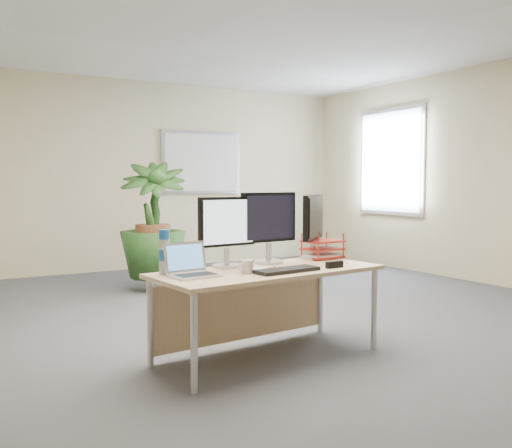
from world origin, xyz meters
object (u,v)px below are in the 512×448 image
floor_plant (153,226)px  monitor_right (269,223)px  monitor_left (227,227)px  laptop (191,267)px  desk (261,286)px

floor_plant → monitor_right: (-0.02, -2.57, 0.19)m
monitor_left → laptop: size_ratio=1.56×
desk → floor_plant: (0.19, 2.74, 0.25)m
desk → floor_plant: bearing=86.1°
monitor_left → desk: bearing=-33.7°
monitor_left → laptop: monitor_left is taller
floor_plant → monitor_right: 2.58m
floor_plant → monitor_left: (-0.39, -2.60, 0.17)m
desk → monitor_left: 0.49m
monitor_left → monitor_right: 0.37m
floor_plant → laptop: bearing=-105.3°
monitor_left → monitor_right: bearing=4.9°
desk → monitor_left: (-0.20, 0.13, 0.42)m
desk → monitor_left: size_ratio=3.35×
desk → monitor_right: bearing=44.1°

